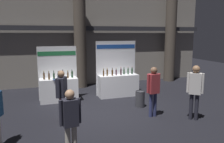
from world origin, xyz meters
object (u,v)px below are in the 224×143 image
Objects in this scene: exhibitor_booth_0 at (59,87)px; visitor_1 at (195,88)px; trash_bin at (140,99)px; visitor_3 at (62,91)px; exhibitor_booth_1 at (118,83)px; visitor_0 at (153,87)px; visitor_2 at (70,118)px.

exhibitor_booth_0 is 1.26× the size of visitor_1.
visitor_3 is (-3.02, -0.49, 0.69)m from trash_bin.
exhibitor_booth_0 reaches higher than visitor_1.
exhibitor_booth_1 reaches higher than trash_bin.
visitor_0 is at bearing -170.21° from visitor_1.
exhibitor_booth_0 is at bearing 179.17° from visitor_1.
exhibitor_booth_1 is 3.95× the size of trash_bin.
visitor_0 is 3.50m from visitor_2.
visitor_0 reaches higher than trash_bin.
visitor_2 is at bearing -157.34° from visitor_0.
exhibitor_booth_1 is 3.82m from visitor_1.
visitor_3 is (-4.16, 1.26, -0.09)m from visitor_1.
visitor_1 is at bearing -37.45° from visitor_0.
exhibitor_booth_0 is 0.92× the size of exhibitor_booth_1.
exhibitor_booth_0 is 1.38× the size of visitor_3.
exhibitor_booth_0 reaches higher than visitor_3.
visitor_1 reaches higher than visitor_0.
exhibitor_booth_0 is 1.42× the size of visitor_2.
exhibitor_booth_0 is at bearing 81.95° from visitor_2.
visitor_1 reaches higher than visitor_3.
trash_bin is 0.39× the size of visitor_2.
visitor_1 is (1.14, -1.75, 0.78)m from trash_bin.
exhibitor_booth_1 is at bearing 88.08° from visitor_0.
visitor_2 is (-3.05, -2.84, 0.64)m from trash_bin.
visitor_1 reaches higher than trash_bin.
visitor_0 reaches higher than visitor_3.
exhibitor_booth_1 reaches higher than visitor_2.
exhibitor_booth_0 reaches higher than trash_bin.
visitor_3 is at bearing 82.56° from visitor_2.
visitor_1 is (4.09, -3.50, 0.50)m from exhibitor_booth_0.
exhibitor_booth_1 is at bearing 99.57° from trash_bin.
exhibitor_booth_1 is 3.55m from visitor_3.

